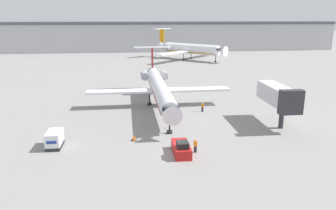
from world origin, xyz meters
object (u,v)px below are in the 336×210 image
(airplane_main, at_px, (159,87))
(worker_near_tug, at_px, (195,146))
(luggage_cart, at_px, (55,139))
(jet_bridge, at_px, (278,96))
(pushback_tug, at_px, (181,148))
(worker_by_wing, at_px, (202,107))
(traffic_cone_left, at_px, (134,138))
(airplane_parked_far_left, at_px, (189,49))

(airplane_main, height_order, worker_near_tug, airplane_main)
(airplane_main, distance_m, luggage_cart, 23.00)
(jet_bridge, bearing_deg, pushback_tug, -149.81)
(airplane_main, xyz_separation_m, worker_by_wing, (7.02, -4.37, -2.62))
(pushback_tug, relative_size, traffic_cone_left, 5.63)
(luggage_cart, xyz_separation_m, worker_by_wing, (21.58, 13.26, -0.17))
(traffic_cone_left, bearing_deg, pushback_tug, -42.23)
(worker_near_tug, relative_size, jet_bridge, 0.17)
(traffic_cone_left, bearing_deg, worker_by_wing, 45.74)
(pushback_tug, relative_size, worker_near_tug, 2.67)
(pushback_tug, bearing_deg, airplane_main, 92.05)
(jet_bridge, bearing_deg, luggage_cart, -170.25)
(worker_by_wing, relative_size, jet_bridge, 0.17)
(airplane_parked_far_left, bearing_deg, traffic_cone_left, -105.03)
(airplane_main, bearing_deg, pushback_tug, -87.95)
(airplane_parked_far_left, xyz_separation_m, jet_bridge, (-0.05, -75.56, 0.37))
(pushback_tug, xyz_separation_m, worker_by_wing, (6.25, 17.11, 0.14))
(worker_near_tug, relative_size, airplane_parked_far_left, 0.06)
(pushback_tug, height_order, airplane_parked_far_left, airplane_parked_far_left)
(airplane_parked_far_left, bearing_deg, worker_by_wing, -98.10)
(worker_near_tug, bearing_deg, airplane_main, 96.73)
(luggage_cart, distance_m, traffic_cone_left, 9.89)
(worker_by_wing, height_order, airplane_parked_far_left, airplane_parked_far_left)
(traffic_cone_left, bearing_deg, airplane_parked_far_left, 74.97)
(airplane_main, bearing_deg, worker_near_tug, -83.27)
(luggage_cart, bearing_deg, pushback_tug, -14.10)
(pushback_tug, bearing_deg, traffic_cone_left, 137.77)
(luggage_cart, height_order, worker_by_wing, luggage_cart)
(luggage_cart, bearing_deg, traffic_cone_left, 6.81)
(worker_near_tug, distance_m, traffic_cone_left, 8.69)
(worker_near_tug, height_order, airplane_parked_far_left, airplane_parked_far_left)
(airplane_main, relative_size, pushback_tug, 7.56)
(luggage_cart, xyz_separation_m, worker_near_tug, (17.07, -3.58, -0.16))
(pushback_tug, height_order, worker_by_wing, pushback_tug)
(worker_near_tug, relative_size, traffic_cone_left, 2.11)
(airplane_main, xyz_separation_m, pushback_tug, (0.77, -21.49, -2.76))
(pushback_tug, xyz_separation_m, worker_near_tug, (1.73, 0.28, 0.15))
(pushback_tug, xyz_separation_m, luggage_cart, (-15.34, 3.85, 0.31))
(airplane_main, relative_size, jet_bridge, 3.44)
(luggage_cart, relative_size, worker_by_wing, 1.97)
(worker_near_tug, distance_m, jet_bridge, 17.06)
(traffic_cone_left, xyz_separation_m, jet_bridge, (21.36, 4.18, 4.06))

